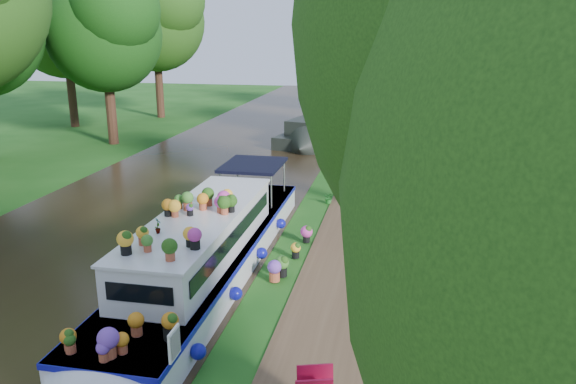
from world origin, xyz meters
The scene contains 14 objects.
ground centered at (0.00, 0.00, 0.00)m, with size 100.00×100.00×0.00m, color #174C13.
canal_water centered at (-6.00, 0.00, 0.01)m, with size 10.00×100.00×0.02m, color black.
towpath centered at (1.20, 0.00, 0.01)m, with size 2.20×100.00×0.03m, color #4B3723.
plant_boat centered at (-2.25, -2.43, 0.85)m, with size 2.29×13.52×2.30m.
tree_near_overhang centered at (3.79, 3.06, 6.60)m, with size 5.52×5.28×8.99m.
tree_near_mid centered at (4.48, 15.08, 6.44)m, with size 6.90×6.60×9.40m.
tree_near_far centered at (3.98, 26.09, 7.05)m, with size 7.59×7.26×10.30m.
tree_far_c centered at (-13.52, 14.08, 6.52)m, with size 7.13×6.82×9.59m.
tree_far_d centered at (-15.02, 24.10, 7.40)m, with size 8.05×7.70×10.85m.
tree_far_h centered at (-19.02, 19.09, 7.14)m, with size 7.82×7.48×10.49m.
second_boat centered at (-2.40, 16.50, 0.59)m, with size 3.71×7.97×1.47m.
pedestrian_pink centered at (0.90, 20.11, 0.78)m, with size 0.55×0.36×1.51m, color #C14F81.
pedestrian_dark centered at (0.65, 23.25, 0.93)m, with size 0.87×0.68×1.79m, color black.
verge_plant centered at (0.05, 5.00, 0.22)m, with size 0.39×0.34×0.44m, color #206C23.
Camera 1 is at (2.52, -14.97, 6.27)m, focal length 35.00 mm.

